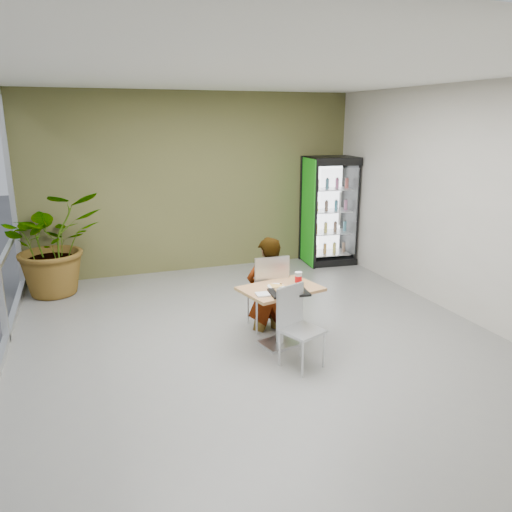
# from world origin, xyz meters

# --- Properties ---
(ground) EXTENTS (7.00, 7.00, 0.00)m
(ground) POSITION_xyz_m (0.00, 0.00, 0.00)
(ground) COLOR slate
(ground) RESTS_ON ground
(room_envelope) EXTENTS (6.00, 7.00, 3.20)m
(room_envelope) POSITION_xyz_m (0.00, 0.00, 1.60)
(room_envelope) COLOR beige
(room_envelope) RESTS_ON ground
(dining_table) EXTENTS (1.05, 0.84, 0.75)m
(dining_table) POSITION_xyz_m (0.22, -0.07, 0.53)
(dining_table) COLOR tan
(dining_table) RESTS_ON ground
(chair_far) EXTENTS (0.47, 0.48, 1.04)m
(chair_far) POSITION_xyz_m (0.25, 0.40, 0.61)
(chair_far) COLOR silver
(chair_far) RESTS_ON ground
(chair_near) EXTENTS (0.54, 0.54, 0.92)m
(chair_near) POSITION_xyz_m (0.19, -0.59, 0.54)
(chair_near) COLOR silver
(chair_near) RESTS_ON ground
(seated_woman) EXTENTS (0.59, 0.39, 1.56)m
(seated_woman) POSITION_xyz_m (0.25, 0.45, 0.48)
(seated_woman) COLOR black
(seated_woman) RESTS_ON ground
(pizza_plate) EXTENTS (0.29, 0.23, 0.03)m
(pizza_plate) POSITION_xyz_m (0.18, -0.02, 0.77)
(pizza_plate) COLOR silver
(pizza_plate) RESTS_ON dining_table
(soda_cup) EXTENTS (0.09, 0.09, 0.16)m
(soda_cup) POSITION_xyz_m (0.47, -0.04, 0.83)
(soda_cup) COLOR silver
(soda_cup) RESTS_ON dining_table
(napkin_stack) EXTENTS (0.16, 0.16, 0.02)m
(napkin_stack) POSITION_xyz_m (-0.08, -0.25, 0.76)
(napkin_stack) COLOR silver
(napkin_stack) RESTS_ON dining_table
(cafeteria_tray) EXTENTS (0.48, 0.37, 0.03)m
(cafeteria_tray) POSITION_xyz_m (0.23, -0.30, 0.76)
(cafeteria_tray) COLOR black
(cafeteria_tray) RESTS_ON dining_table
(beverage_fridge) EXTENTS (1.00, 0.80, 2.04)m
(beverage_fridge) POSITION_xyz_m (2.52, 3.07, 1.02)
(beverage_fridge) COLOR black
(beverage_fridge) RESTS_ON ground
(potted_plant) EXTENTS (1.78, 1.64, 1.66)m
(potted_plant) POSITION_xyz_m (-2.43, 2.92, 0.83)
(potted_plant) COLOR #245B28
(potted_plant) RESTS_ON ground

